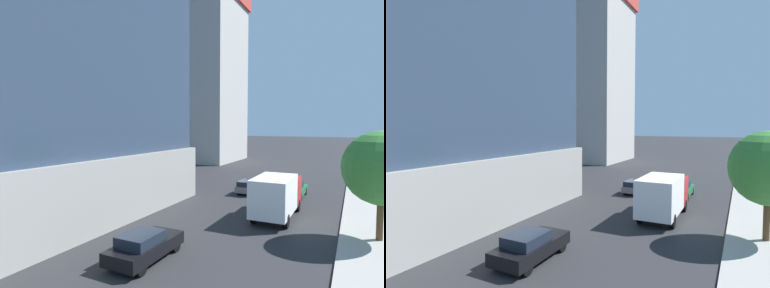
{
  "view_description": "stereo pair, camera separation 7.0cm",
  "coord_description": "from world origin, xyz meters",
  "views": [
    {
      "loc": [
        7.09,
        1.83,
        6.57
      ],
      "look_at": [
        -0.16,
        15.79,
        5.66
      ],
      "focal_mm": 29.47,
      "sensor_mm": 36.0,
      "label": 1
    },
    {
      "loc": [
        7.15,
        1.86,
        6.57
      ],
      "look_at": [
        -0.16,
        15.79,
        5.66
      ],
      "focal_mm": 29.47,
      "sensor_mm": 36.0,
      "label": 2
    }
  ],
  "objects": [
    {
      "name": "construction_building",
      "position": [
        -19.79,
        56.49,
        17.48
      ],
      "size": [
        15.64,
        23.37,
        38.57
      ],
      "color": "#B2AFA8",
      "rests_on": "ground"
    },
    {
      "name": "car_gray",
      "position": [
        -1.9,
        31.64,
        0.67
      ],
      "size": [
        1.9,
        4.56,
        1.32
      ],
      "color": "slate",
      "rests_on": "ground"
    },
    {
      "name": "car_green",
      "position": [
        2.23,
        31.69,
        0.7
      ],
      "size": [
        1.72,
        4.54,
        1.41
      ],
      "color": "#1E6638",
      "rests_on": "ground"
    },
    {
      "name": "street_tree",
      "position": [
        8.45,
        22.13,
        4.22
      ],
      "size": [
        4.18,
        4.18,
        6.17
      ],
      "color": "brown",
      "rests_on": "sidewalk"
    },
    {
      "name": "box_truck",
      "position": [
        2.23,
        24.24,
        1.72
      ],
      "size": [
        2.42,
        6.55,
        3.06
      ],
      "color": "#B21E1E",
      "rests_on": "ground"
    },
    {
      "name": "car_black",
      "position": [
        -1.9,
        14.12,
        0.73
      ],
      "size": [
        1.87,
        4.39,
        1.44
      ],
      "color": "black",
      "rests_on": "ground"
    }
  ]
}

